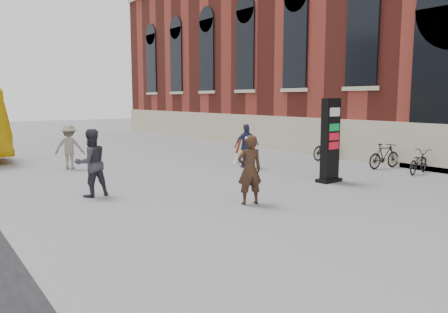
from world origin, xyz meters
TOP-DOWN VIEW (x-y plane):
  - ground at (0.00, 0.00)m, footprint 100.00×100.00m
  - info_pylon at (4.70, 1.47)m, footprint 0.89×0.48m
  - woman at (0.64, 0.60)m, footprint 0.81×0.78m
  - pedestrian_a at (-2.37, 3.85)m, footprint 0.97×0.79m
  - pedestrian_b at (-1.44, 9.12)m, footprint 1.29×1.10m
  - pedestrian_c at (4.36, 5.39)m, footprint 1.10×0.70m
  - bike_4 at (8.60, 0.67)m, footprint 1.73×0.91m
  - bike_5 at (8.60, 2.09)m, footprint 1.69×0.64m
  - bike_7 at (8.60, 5.03)m, footprint 1.77×0.57m

SIDE VIEW (x-z plane):
  - ground at x=0.00m, z-range 0.00..0.00m
  - bike_4 at x=8.60m, z-range 0.00..0.86m
  - bike_5 at x=8.60m, z-range 0.00..0.99m
  - bike_7 at x=8.60m, z-range 0.00..1.05m
  - pedestrian_b at x=-1.44m, z-range 0.00..1.73m
  - pedestrian_c at x=4.36m, z-range 0.00..1.73m
  - woman at x=0.64m, z-range 0.02..1.82m
  - pedestrian_a at x=-2.37m, z-range 0.00..1.89m
  - info_pylon at x=4.70m, z-range 0.00..2.72m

